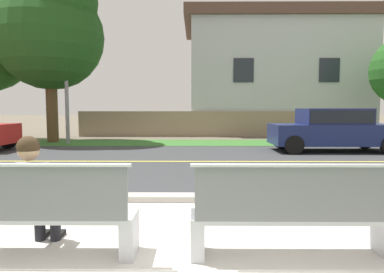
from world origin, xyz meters
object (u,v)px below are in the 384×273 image
Objects in this scene: car_navy_far at (332,128)px; streetlamp at (67,57)px; seated_person_grey at (34,189)px; bench_left at (32,214)px; shade_tree_left at (52,28)px; bench_right at (294,215)px.

car_navy_far is 0.65× the size of streetlamp.
car_navy_far is (6.63, 8.51, 0.18)m from seated_person_grey.
shade_tree_left reaches higher than bench_left.
seated_person_grey is at bearing -127.90° from car_navy_far.
shade_tree_left is at bearing 121.88° from bench_right.
bench_left is 2.66m from bench_right.
shade_tree_left reaches higher than seated_person_grey.
car_navy_far is 12.49m from shade_tree_left.
bench_left is 0.49× the size of car_navy_far.
bench_left is at bearing -75.17° from seated_person_grey.
car_navy_far is at bearing 52.10° from seated_person_grey.
car_navy_far is at bearing -14.95° from streetlamp.
bench_left and bench_right have the same top height.
bench_left is at bearing -127.15° from car_navy_far.
seated_person_grey is 13.35m from shade_tree_left.
seated_person_grey is at bearing -68.20° from shade_tree_left.
bench_right is at bearing -3.68° from seated_person_grey.
streetlamp is (-6.58, 11.49, 3.33)m from bench_right.
streetlamp is at bearing 108.91° from seated_person_grey.
shade_tree_left is at bearing 155.41° from streetlamp.
shade_tree_left reaches higher than streetlamp.
bench_left is at bearing -68.30° from shade_tree_left.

